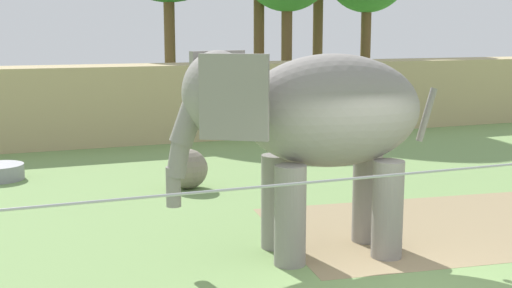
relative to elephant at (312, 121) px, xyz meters
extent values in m
cube|color=#937F5B|center=(3.26, 0.40, -2.05)|extent=(7.22, 4.63, 0.01)
cube|color=tan|center=(0.42, 11.47, -0.89)|extent=(36.00, 1.80, 2.32)
cylinder|color=gray|center=(-0.49, -0.34, -1.31)|extent=(0.46, 0.46, 1.48)
cylinder|color=gray|center=(-0.37, 0.46, -1.31)|extent=(0.46, 0.46, 1.48)
cylinder|color=gray|center=(1.00, -0.56, -1.31)|extent=(0.46, 0.46, 1.48)
cylinder|color=gray|center=(1.12, 0.24, -1.31)|extent=(0.46, 0.46, 1.48)
ellipsoid|color=gray|center=(0.32, -0.05, 0.14)|extent=(2.93, 1.86, 1.69)
ellipsoid|color=gray|center=(-1.38, 0.20, 0.44)|extent=(1.20, 1.30, 1.22)
cube|color=gray|center=(-1.37, -0.44, 0.44)|extent=(0.85, 0.61, 1.16)
cube|color=gray|center=(-1.18, 0.81, 0.44)|extent=(0.94, 0.37, 1.16)
cylinder|color=gray|center=(-1.83, 0.27, 0.00)|extent=(0.56, 0.41, 0.66)
cylinder|color=gray|center=(-1.95, 0.29, -0.46)|extent=(0.41, 0.33, 0.62)
cylinder|color=gray|center=(-2.04, 0.30, -0.90)|extent=(0.25, 0.25, 0.58)
cylinder|color=gray|center=(1.83, -0.27, 0.04)|extent=(0.33, 0.15, 0.84)
sphere|color=gray|center=(-0.58, 4.82, -1.62)|extent=(0.86, 0.86, 0.86)
cylinder|color=brown|center=(2.39, 18.05, 0.46)|extent=(0.44, 0.44, 5.03)
cylinder|color=brown|center=(6.02, 17.45, 1.08)|extent=(0.44, 0.44, 6.26)
cylinder|color=brown|center=(9.16, 18.32, 0.51)|extent=(0.44, 0.44, 5.12)
cylinder|color=brown|center=(10.90, 17.14, 0.18)|extent=(0.44, 0.44, 4.45)
cylinder|color=brown|center=(6.81, 16.39, 0.17)|extent=(0.44, 0.44, 4.45)
camera|label=1|loc=(-4.37, -8.98, 1.34)|focal=47.65mm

